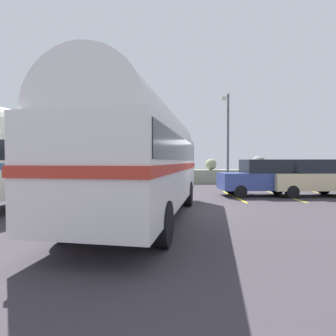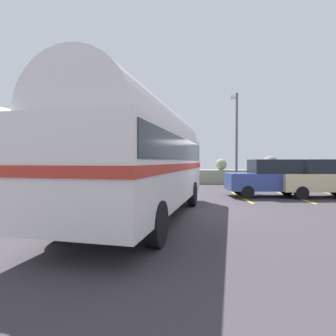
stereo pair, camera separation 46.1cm
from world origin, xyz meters
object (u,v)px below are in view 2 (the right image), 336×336
at_px(parked_car_middle, 321,178).
at_px(lamp_post, 236,136).
at_px(vintage_coach, 145,153).
at_px(second_coach, 8,154).
at_px(parked_car_nearest, 270,178).

relative_size(parked_car_middle, lamp_post, 0.72).
xyz_separation_m(vintage_coach, lamp_post, (4.49, 7.73, 1.25)).
relative_size(vintage_coach, lamp_post, 1.53).
bearing_deg(vintage_coach, parked_car_middle, 43.66).
bearing_deg(parked_car_middle, vintage_coach, 120.27).
bearing_deg(lamp_post, parked_car_middle, -36.41).
bearing_deg(second_coach, parked_car_middle, 32.76).
relative_size(vintage_coach, second_coach, 1.00).
bearing_deg(parked_car_nearest, vintage_coach, 131.20).
bearing_deg(parked_car_middle, second_coach, 103.11).
xyz_separation_m(parked_car_nearest, lamp_post, (-1.15, 2.45, 2.33)).
bearing_deg(parked_car_nearest, lamp_post, 23.16).
bearing_deg(second_coach, lamp_post, 50.21).
xyz_separation_m(second_coach, parked_car_nearest, (10.93, 3.79, -1.08)).
height_order(vintage_coach, lamp_post, lamp_post).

